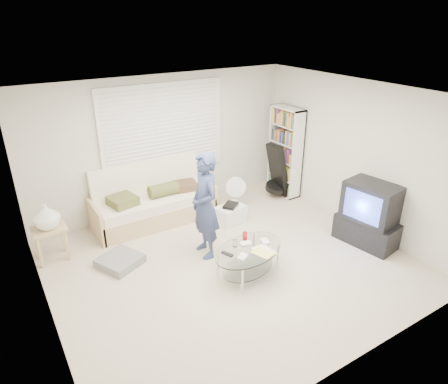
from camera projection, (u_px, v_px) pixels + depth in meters
ground at (230, 263)px, 6.01m from camera, size 5.00×5.00×0.00m
room_shell at (213, 152)px, 5.70m from camera, size 5.02×4.52×2.51m
window_blinds at (164, 129)px, 7.07m from camera, size 2.32×0.08×1.62m
futon_sofa at (153, 203)px, 7.11m from camera, size 2.15×0.87×1.05m
grey_floor_pillow at (120, 261)px, 5.96m from camera, size 0.74×0.74×0.12m
side_table at (47, 218)px, 5.83m from camera, size 0.48×0.38×0.95m
bookshelf at (285, 152)px, 7.99m from camera, size 0.28×0.75×1.79m
guitar_case at (277, 174)px, 7.97m from camera, size 0.43×0.41×1.10m
floor_fan at (234, 190)px, 7.52m from camera, size 0.40×0.26×0.65m
storage_bin at (231, 214)px, 7.12m from camera, size 0.57×0.45×0.36m
tv_unit at (369, 215)px, 6.34m from camera, size 0.65×1.02×1.04m
coffee_table at (249, 254)px, 5.62m from camera, size 1.29×0.99×0.55m
standing_person at (205, 206)px, 5.92m from camera, size 0.45×0.64×1.66m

